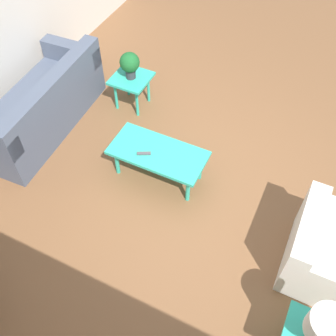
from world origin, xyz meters
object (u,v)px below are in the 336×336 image
at_px(coffee_table, 158,155).
at_px(armchair, 327,252).
at_px(side_table_plant, 131,82).
at_px(table_lamp, 326,328).
at_px(potted_plant, 130,64).
at_px(sofa, 41,107).

bearing_deg(coffee_table, armchair, 170.26).
height_order(side_table_plant, table_lamp, table_lamp).
bearing_deg(armchair, potted_plant, 64.96).
height_order(armchair, coffee_table, armchair).
bearing_deg(table_lamp, coffee_table, -32.09).
distance_m(coffee_table, table_lamp, 2.51).
bearing_deg(armchair, sofa, 82.63).
bearing_deg(potted_plant, armchair, 155.42).
bearing_deg(armchair, side_table_plant, 64.96).
xyz_separation_m(sofa, coffee_table, (-1.79, 0.11, 0.06)).
bearing_deg(side_table_plant, armchair, 155.42).
distance_m(coffee_table, potted_plant, 1.40).
xyz_separation_m(coffee_table, side_table_plant, (0.92, -1.01, 0.02)).
bearing_deg(potted_plant, sofa, 45.66).
bearing_deg(sofa, side_table_plant, 132.83).
height_order(potted_plant, table_lamp, table_lamp).
distance_m(sofa, armchair, 3.88).
bearing_deg(sofa, table_lamp, 67.02).
relative_size(side_table_plant, table_lamp, 1.09).
height_order(coffee_table, side_table_plant, side_table_plant).
distance_m(sofa, potted_plant, 1.31).
relative_size(armchair, side_table_plant, 1.84).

